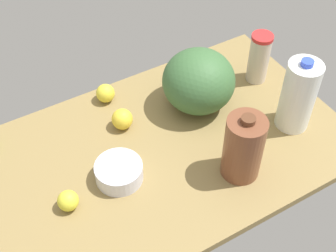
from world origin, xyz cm
name	(u,v)px	position (x,y,z in cm)	size (l,w,h in cm)	color
countertop	(168,149)	(0.00, 0.00, 1.50)	(120.00, 76.00, 3.00)	olive
mixing_bowl	(119,172)	(19.77, 3.60, 5.99)	(15.00, 15.00, 5.99)	silver
chocolate_milk_jug	(243,147)	(-14.57, 20.20, 14.35)	(12.24, 12.24, 24.26)	brown
tumbler_cup	(259,58)	(-46.46, -12.92, 13.02)	(7.94, 7.94, 19.97)	beige
milk_jug	(298,96)	(-42.62, 12.30, 16.11)	(11.48, 11.48, 27.79)	white
watermelon	(199,81)	(-19.40, -12.16, 14.12)	(25.45, 25.45, 22.24)	#3A6537
lemon_far_back	(122,119)	(8.93, -15.82, 6.66)	(7.31, 7.31, 7.31)	yellow
lemon_loose	(105,93)	(8.31, -30.78, 6.41)	(6.81, 6.81, 6.81)	yellow
lemon_by_jug	(68,201)	(37.47, 5.71, 6.20)	(6.39, 6.39, 6.39)	yellow
lemon_beside_bowl	(249,135)	(-24.61, 11.50, 6.04)	(6.09, 6.09, 6.09)	yellow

